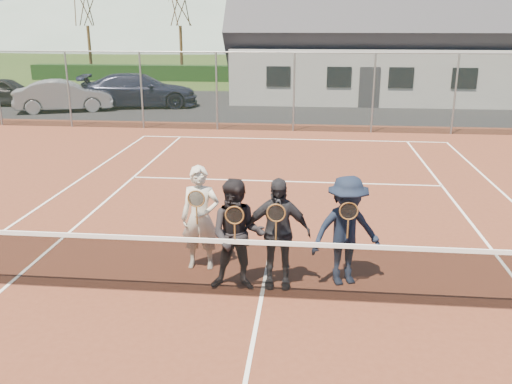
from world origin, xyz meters
TOP-DOWN VIEW (x-y plane):
  - ground at (0.00, 20.00)m, footprint 220.00×220.00m
  - court_surface at (0.00, 0.00)m, footprint 30.00×30.00m
  - tarmac_carpark at (-4.00, 20.00)m, footprint 40.00×12.00m
  - hedge_row at (0.00, 32.00)m, footprint 40.00×1.20m
  - car_a at (-14.95, 19.01)m, footprint 4.40×2.35m
  - car_b at (-11.05, 17.40)m, footprint 4.75×3.07m
  - car_c at (-7.90, 19.17)m, footprint 6.05×3.40m
  - court_markings at (0.00, 0.00)m, footprint 11.03×23.83m
  - tennis_net at (0.00, 0.00)m, footprint 11.68×0.08m
  - perimeter_fence at (0.00, 13.50)m, footprint 30.07×0.07m
  - clubhouse at (4.00, 24.00)m, footprint 15.60×8.20m
  - player_a at (-1.13, 0.99)m, footprint 0.67×0.51m
  - player_b at (-0.41, 0.28)m, footprint 0.89×0.70m
  - player_c at (0.20, 0.44)m, footprint 1.07×0.53m
  - player_d at (1.29, 0.64)m, footprint 1.32×1.03m

SIDE VIEW (x-z plane):
  - ground at x=0.00m, z-range 0.00..0.00m
  - tarmac_carpark at x=-4.00m, z-range 0.00..0.01m
  - court_surface at x=0.00m, z-range 0.00..0.02m
  - court_markings at x=0.00m, z-range 0.02..0.03m
  - tennis_net at x=0.00m, z-range -0.01..1.09m
  - hedge_row at x=0.00m, z-range 0.00..1.10m
  - car_a at x=-14.95m, z-range 0.00..1.42m
  - car_b at x=-11.05m, z-range 0.00..1.48m
  - car_c at x=-7.90m, z-range 0.00..1.66m
  - player_d at x=1.29m, z-range 0.02..1.82m
  - player_b at x=-0.41m, z-range 0.02..1.82m
  - player_c at x=0.20m, z-range 0.02..1.82m
  - player_a at x=-1.13m, z-range 0.02..1.82m
  - perimeter_fence at x=0.00m, z-range 0.01..3.03m
  - clubhouse at x=4.00m, z-range 0.14..7.84m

